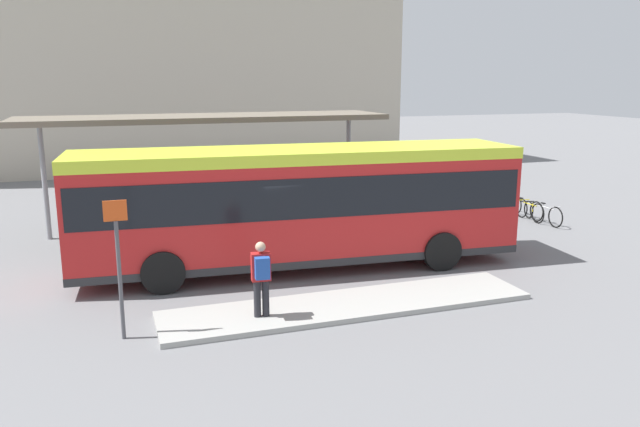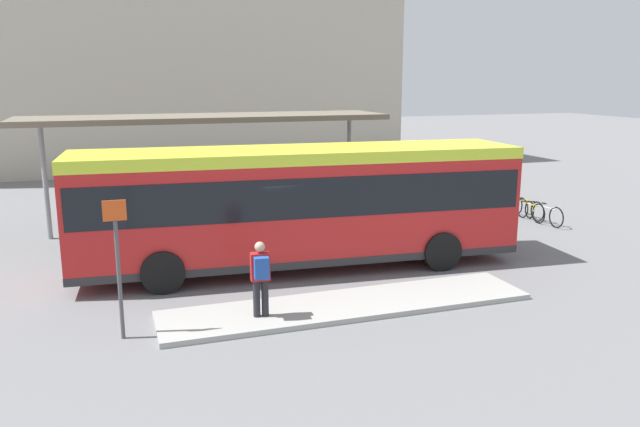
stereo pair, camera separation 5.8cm
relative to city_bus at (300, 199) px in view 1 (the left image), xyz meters
name	(u,v)px [view 1 (the left image)]	position (x,y,z in m)	size (l,w,h in m)	color
ground_plane	(300,267)	(-0.01, 0.00, -1.90)	(120.00, 120.00, 0.00)	slate
curb_island	(349,305)	(0.12, -3.28, -1.84)	(8.45, 1.80, 0.12)	#9E9E99
city_bus	(300,199)	(0.00, 0.00, 0.00)	(11.90, 3.40, 3.25)	red
pedestrian_waiting	(261,275)	(-1.93, -3.47, -0.84)	(0.42, 0.44, 1.63)	#232328
bicycle_white	(546,214)	(9.72, 2.01, -1.52)	(0.48, 1.75, 0.75)	black
bicycle_yellow	(530,210)	(9.59, 2.75, -1.53)	(0.48, 1.71, 0.74)	black
bicycle_black	(523,207)	(9.86, 3.48, -1.56)	(0.48, 1.53, 0.67)	black
station_shelter	(206,120)	(-1.53, 5.57, 1.80)	(12.13, 2.95, 3.84)	#706656
platform_sign	(119,263)	(-4.74, -3.39, -0.34)	(0.44, 0.08, 2.80)	#4C4C51
station_building	(131,28)	(-2.82, 23.62, 5.98)	(29.76, 10.52, 15.76)	#BCB29E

